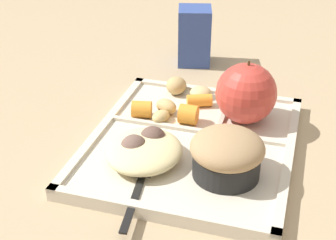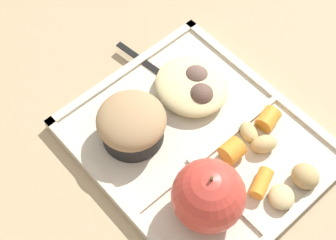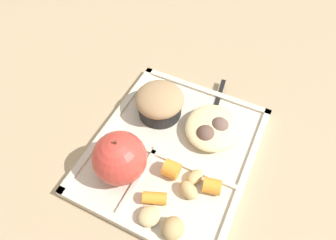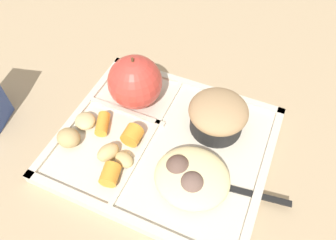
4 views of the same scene
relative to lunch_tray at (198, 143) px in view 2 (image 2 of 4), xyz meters
name	(u,v)px [view 2 (image 2 of 4)]	position (x,y,z in m)	size (l,w,h in m)	color
ground	(197,145)	(0.00, 0.00, -0.01)	(6.00, 6.00, 0.00)	tan
lunch_tray	(198,143)	(0.00, 0.00, 0.00)	(0.31, 0.27, 0.02)	beige
green_apple	(208,196)	(-0.07, 0.06, 0.05)	(0.09, 0.09, 0.09)	#C63D33
bran_muffin	(132,124)	(0.06, 0.06, 0.04)	(0.09, 0.09, 0.06)	black
carrot_slice_large	(232,151)	(-0.04, -0.02, 0.02)	(0.03, 0.03, 0.03)	orange
carrot_slice_near_corner	(268,119)	(-0.04, -0.09, 0.02)	(0.02, 0.02, 0.03)	orange
carrot_slice_tilted	(261,183)	(-0.10, -0.01, 0.01)	(0.02, 0.02, 0.04)	orange
potato_chunk_golden	(249,132)	(-0.04, -0.06, 0.01)	(0.03, 0.02, 0.02)	tan
potato_chunk_small	(305,176)	(-0.13, -0.06, 0.02)	(0.04, 0.03, 0.03)	tan
potato_chunk_corner	(264,144)	(-0.06, -0.06, 0.02)	(0.03, 0.02, 0.02)	tan
potato_chunk_wedge	(281,197)	(-0.13, -0.02, 0.01)	(0.03, 0.03, 0.02)	tan
egg_noodle_pile	(192,86)	(0.06, -0.05, 0.02)	(0.10, 0.10, 0.03)	beige
meatball_front	(201,96)	(0.04, -0.04, 0.02)	(0.04, 0.04, 0.04)	brown
meatball_side	(196,78)	(0.07, -0.06, 0.02)	(0.04, 0.04, 0.04)	brown
plastic_fork	(164,76)	(0.11, -0.04, 0.01)	(0.16, 0.03, 0.00)	black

